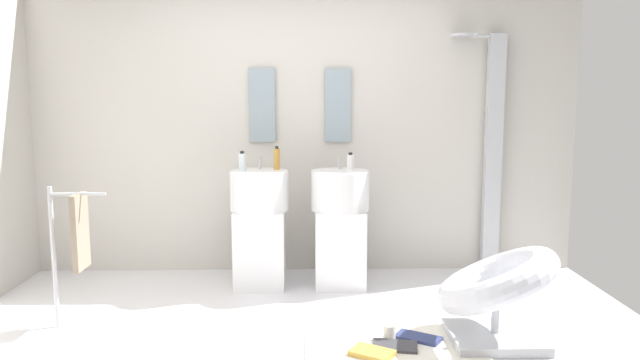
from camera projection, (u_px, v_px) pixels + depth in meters
name	position (u px, v px, depth m)	size (l,w,h in m)	color
ground_plane	(298.00, 345.00, 3.73)	(4.80, 3.60, 0.04)	silver
rear_partition	(300.00, 123.00, 5.18)	(4.80, 0.10, 2.60)	beige
pedestal_sink_left	(260.00, 225.00, 4.78)	(0.47, 0.47, 1.04)	white
pedestal_sink_right	(340.00, 224.00, 4.79)	(0.47, 0.47, 1.04)	white
vanity_mirror_left	(262.00, 105.00, 5.08)	(0.22, 0.03, 0.62)	#8C9EA8
vanity_mirror_right	(338.00, 105.00, 5.09)	(0.22, 0.03, 0.62)	#8C9EA8
shower_column	(492.00, 149.00, 5.12)	(0.49, 0.24, 2.05)	#B7BABF
lounge_chair	(497.00, 288.00, 3.69)	(1.02, 1.02, 0.65)	#B7BABF
towel_rack	(76.00, 235.00, 3.89)	(0.37, 0.22, 0.95)	#B7BABF
area_rug	(395.00, 348.00, 3.63)	(1.09, 0.86, 0.01)	white
magazine_charcoal	(395.00, 346.00, 3.62)	(0.27, 0.17, 0.02)	#38383D
magazine_navy	(418.00, 338.00, 3.75)	(0.28, 0.14, 0.02)	navy
magazine_ochre	(372.00, 353.00, 3.51)	(0.25, 0.16, 0.03)	gold
coffee_mug	(389.00, 332.00, 3.74)	(0.08, 0.08, 0.09)	white
soap_bottle_clear	(242.00, 162.00, 4.71)	(0.05, 0.05, 0.16)	silver
soap_bottle_white	(350.00, 162.00, 4.79)	(0.06, 0.06, 0.14)	white
soap_bottle_amber	(277.00, 159.00, 4.79)	(0.05, 0.05, 0.19)	#C68C38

